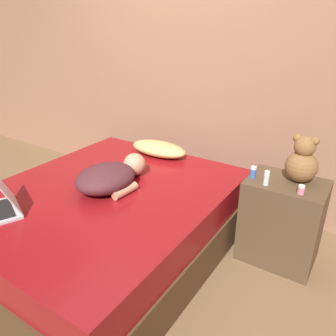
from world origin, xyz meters
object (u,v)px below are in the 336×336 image
pillow (159,149)px  bottle_pink (301,190)px  bottle_blue (253,172)px  person_lying (110,176)px  bottle_clear (266,178)px  laptop (1,204)px  teddy_bear (302,162)px

pillow → bottle_pink: (1.28, -0.27, 0.08)m
bottle_blue → person_lying: bearing=-150.8°
pillow → bottle_clear: 1.09m
person_lying → laptop: size_ratio=1.62×
teddy_bear → person_lying: bearing=-152.2°
bottle_clear → bottle_pink: bearing=-0.9°
bottle_blue → teddy_bear: bearing=23.3°
bottle_blue → bottle_pink: (0.33, -0.06, -0.01)m
laptop → bottle_blue: 1.66m
pillow → teddy_bear: bearing=-4.3°
teddy_bear → pillow: bearing=175.7°
bottle_blue → bottle_pink: size_ratio=1.44×
pillow → bottle_blue: size_ratio=6.56×
teddy_bear → bottle_clear: bearing=-133.9°
pillow → bottle_clear: bottle_clear is taller
person_lying → bottle_blue: bearing=33.3°
teddy_bear → bottle_clear: (-0.17, -0.18, -0.09)m
person_lying → bottle_blue: (0.88, 0.49, 0.06)m
bottle_clear → bottle_blue: 0.12m
bottle_clear → bottle_blue: bearing=152.6°
person_lying → bottle_blue: bottle_blue is taller
bottle_clear → bottle_pink: 0.23m
bottle_blue → bottle_pink: bearing=-10.2°
teddy_bear → bottle_blue: teddy_bear is taller
pillow → laptop: bearing=-101.7°
person_lying → pillow: bearing=99.4°
bottle_blue → bottle_clear: bearing=-27.4°
person_lying → bottle_clear: bearing=27.8°
person_lying → teddy_bear: (1.16, 0.61, 0.16)m
teddy_bear → bottle_pink: 0.22m
bottle_blue → bottle_pink: 0.34m
pillow → teddy_bear: teddy_bear is taller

